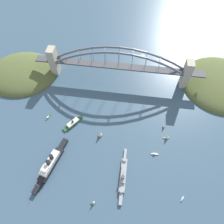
{
  "coord_description": "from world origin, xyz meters",
  "views": [
    {
      "loc": [
        -25.85,
        267.46,
        286.22
      ],
      "look_at": [
        0.0,
        80.24,
        8.0
      ],
      "focal_mm": 34.51,
      "sensor_mm": 36.0,
      "label": 1
    }
  ],
  "objects": [
    {
      "name": "small_boat_6",
      "position": [
        -81.84,
        90.94,
        3.99
      ],
      "size": [
        5.34,
        7.18,
        8.47
      ],
      "color": "#B2231E",
      "rests_on": "ground"
    },
    {
      "name": "headland_west_shore",
      "position": [
        -182.56,
        -12.09,
        0.0
      ],
      "size": [
        137.4,
        137.45,
        29.34
      ],
      "color": "#4C562D",
      "rests_on": "ground"
    },
    {
      "name": "small_boat_0",
      "position": [
        -105.08,
        194.42,
        0.83
      ],
      "size": [
        4.55,
        6.76,
        2.2
      ],
      "color": "silver",
      "rests_on": "ground"
    },
    {
      "name": "headland_east_shore",
      "position": [
        173.81,
        11.69,
        0.0
      ],
      "size": [
        127.56,
        114.01,
        29.69
      ],
      "color": "#4C562D",
      "rests_on": "ground"
    },
    {
      "name": "ground_plane",
      "position": [
        0.0,
        0.0,
        0.0
      ],
      "size": [
        1400.0,
        1400.0,
        0.0
      ],
      "primitive_type": "plane",
      "color": "#385166"
    },
    {
      "name": "harbor_arch_bridge",
      "position": [
        0.0,
        0.0,
        29.02
      ],
      "size": [
        287.84,
        18.22,
        64.53
      ],
      "color": "#ADA38E",
      "rests_on": "ground"
    },
    {
      "name": "ocean_liner",
      "position": [
        71.18,
        174.12,
        5.66
      ],
      "size": [
        27.55,
        81.93,
        19.33
      ],
      "color": "black",
      "rests_on": "ground"
    },
    {
      "name": "channel_marker_buoy",
      "position": [
        -25.27,
        50.91,
        1.12
      ],
      "size": [
        2.2,
        2.2,
        2.75
      ],
      "color": "red",
      "rests_on": "ground"
    },
    {
      "name": "small_boat_2",
      "position": [
        -69.01,
        138.39,
        0.92
      ],
      "size": [
        10.4,
        2.66,
        2.58
      ],
      "color": "silver",
      "rests_on": "ground"
    },
    {
      "name": "naval_cruiser",
      "position": [
        -27.97,
        175.61,
        2.53
      ],
      "size": [
        8.25,
        75.67,
        15.79
      ],
      "color": "gray",
      "rests_on": "ground"
    },
    {
      "name": "harbor_ferry_steamer",
      "position": [
        57.69,
        104.94,
        2.12
      ],
      "size": [
        26.95,
        33.09,
        7.21
      ],
      "color": "#23512D",
      "rests_on": "ground"
    },
    {
      "name": "small_boat_4",
      "position": [
        4.89,
        214.56,
        3.68
      ],
      "size": [
        6.4,
        4.84,
        7.76
      ],
      "color": "#2D6B3D",
      "rests_on": "ground"
    },
    {
      "name": "small_boat_5",
      "position": [
        -86.04,
        109.7,
        4.55
      ],
      "size": [
        9.49,
        6.51,
        9.67
      ],
      "color": "gold",
      "rests_on": "ground"
    },
    {
      "name": "seaplane_taxiing_near_bridge",
      "position": [
        -40.4,
        -64.05,
        1.79
      ],
      "size": [
        9.27,
        7.42,
        4.66
      ],
      "color": "#B7B7B2",
      "rests_on": "ground"
    },
    {
      "name": "small_boat_1",
      "position": [
        99.39,
        98.71,
        0.78
      ],
      "size": [
        4.74,
        12.15,
        2.1
      ],
      "color": "#2D6B3D",
      "rests_on": "ground"
    },
    {
      "name": "small_boat_3",
      "position": [
        12.45,
        119.32,
        5.47
      ],
      "size": [
        6.49,
        10.84,
        11.9
      ],
      "color": "brown",
      "rests_on": "ground"
    }
  ]
}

